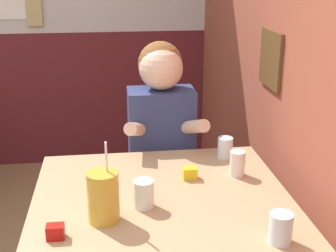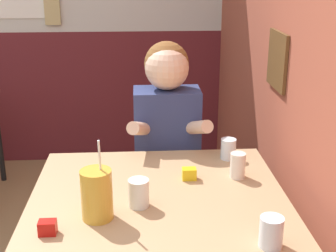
# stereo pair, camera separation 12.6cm
# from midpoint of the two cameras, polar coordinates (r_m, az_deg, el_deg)

# --- Properties ---
(brick_wall_right) EXTENTS (0.08, 4.58, 2.70)m
(brick_wall_right) POSITION_cam_midpoint_polar(r_m,az_deg,el_deg) (2.63, 9.69, 13.13)
(brick_wall_right) COLOR #9E4C38
(brick_wall_right) RESTS_ON ground_plane
(main_table) EXTENTS (1.02, 0.92, 0.74)m
(main_table) POSITION_cam_midpoint_polar(r_m,az_deg,el_deg) (1.92, -2.69, -10.07)
(main_table) COLOR tan
(main_table) RESTS_ON ground_plane
(person_seated) EXTENTS (0.42, 0.42, 1.25)m
(person_seated) POSITION_cam_midpoint_polar(r_m,az_deg,el_deg) (2.48, -2.27, -3.02)
(person_seated) COLOR navy
(person_seated) RESTS_ON ground_plane
(cocktail_pitcher) EXTENTS (0.11, 0.11, 0.31)m
(cocktail_pitcher) POSITION_cam_midpoint_polar(r_m,az_deg,el_deg) (1.70, -10.04, -8.52)
(cocktail_pitcher) COLOR gold
(cocktail_pitcher) RESTS_ON main_table
(glass_near_pitcher) EXTENTS (0.08, 0.08, 0.11)m
(glass_near_pitcher) POSITION_cam_midpoint_polar(r_m,az_deg,el_deg) (1.60, 11.34, -12.14)
(glass_near_pitcher) COLOR silver
(glass_near_pitcher) RESTS_ON main_table
(glass_center) EXTENTS (0.08, 0.08, 0.11)m
(glass_center) POSITION_cam_midpoint_polar(r_m,az_deg,el_deg) (1.78, -5.03, -8.27)
(glass_center) COLOR silver
(glass_center) RESTS_ON main_table
(glass_far_side) EXTENTS (0.07, 0.07, 0.11)m
(glass_far_side) POSITION_cam_midpoint_polar(r_m,az_deg,el_deg) (2.04, 6.69, -4.58)
(glass_far_side) COLOR silver
(glass_far_side) RESTS_ON main_table
(glass_by_brick) EXTENTS (0.07, 0.07, 0.10)m
(glass_by_brick) POSITION_cam_midpoint_polar(r_m,az_deg,el_deg) (2.23, 5.37, -2.64)
(glass_by_brick) COLOR silver
(glass_by_brick) RESTS_ON main_table
(condiment_ketchup) EXTENTS (0.06, 0.04, 0.05)m
(condiment_ketchup) POSITION_cam_midpoint_polar(r_m,az_deg,el_deg) (1.66, -15.74, -12.35)
(condiment_ketchup) COLOR #B7140F
(condiment_ketchup) RESTS_ON main_table
(condiment_mustard) EXTENTS (0.06, 0.04, 0.05)m
(condiment_mustard) POSITION_cam_midpoint_polar(r_m,az_deg,el_deg) (2.01, 0.86, -5.80)
(condiment_mustard) COLOR yellow
(condiment_mustard) RESTS_ON main_table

